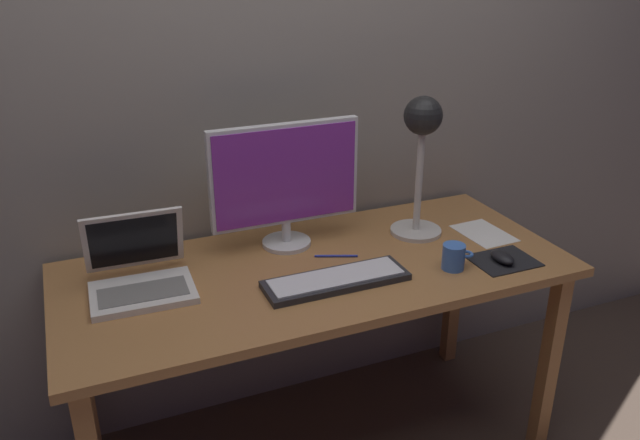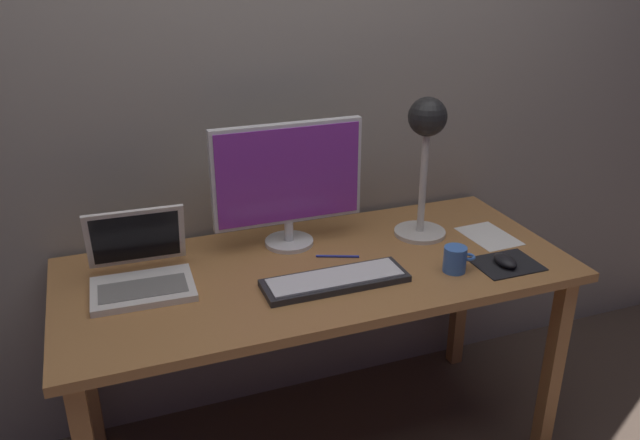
# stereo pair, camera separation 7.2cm
# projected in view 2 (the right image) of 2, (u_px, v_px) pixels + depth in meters

# --- Properties ---
(back_wall) EXTENTS (4.80, 0.06, 2.60)m
(back_wall) POSITION_uv_depth(u_px,v_px,m) (276.00, 65.00, 2.14)
(back_wall) COLOR gray
(back_wall) RESTS_ON ground
(desk) EXTENTS (1.60, 0.70, 0.74)m
(desk) POSITION_uv_depth(u_px,v_px,m) (318.00, 288.00, 2.05)
(desk) COLOR #A8703D
(desk) RESTS_ON ground
(monitor) EXTENTS (0.50, 0.16, 0.42)m
(monitor) POSITION_uv_depth(u_px,v_px,m) (288.00, 179.00, 2.07)
(monitor) COLOR silver
(monitor) RESTS_ON desk
(keyboard_main) EXTENTS (0.44, 0.14, 0.03)m
(keyboard_main) POSITION_uv_depth(u_px,v_px,m) (335.00, 280.00, 1.91)
(keyboard_main) COLOR #28282B
(keyboard_main) RESTS_ON desk
(laptop) EXTENTS (0.30, 0.29, 0.22)m
(laptop) POSITION_uv_depth(u_px,v_px,m) (140.00, 264.00, 1.90)
(laptop) COLOR silver
(laptop) RESTS_ON desk
(desk_lamp) EXTENTS (0.18, 0.18, 0.48)m
(desk_lamp) POSITION_uv_depth(u_px,v_px,m) (426.00, 142.00, 2.10)
(desk_lamp) COLOR beige
(desk_lamp) RESTS_ON desk
(mousepad) EXTENTS (0.20, 0.16, 0.00)m
(mousepad) POSITION_uv_depth(u_px,v_px,m) (506.00, 264.00, 2.03)
(mousepad) COLOR black
(mousepad) RESTS_ON desk
(mouse) EXTENTS (0.06, 0.10, 0.03)m
(mouse) POSITION_uv_depth(u_px,v_px,m) (505.00, 261.00, 2.01)
(mouse) COLOR black
(mouse) RESTS_ON mousepad
(coffee_mug) EXTENTS (0.11, 0.07, 0.08)m
(coffee_mug) POSITION_uv_depth(u_px,v_px,m) (455.00, 259.00, 1.97)
(coffee_mug) COLOR #3F72CC
(coffee_mug) RESTS_ON desk
(paper_sheet_by_keyboard) EXTENTS (0.16, 0.22, 0.00)m
(paper_sheet_by_keyboard) POSITION_uv_depth(u_px,v_px,m) (489.00, 236.00, 2.22)
(paper_sheet_by_keyboard) COLOR white
(paper_sheet_by_keyboard) RESTS_ON desk
(pen) EXTENTS (0.13, 0.06, 0.01)m
(pen) POSITION_uv_depth(u_px,v_px,m) (338.00, 256.00, 2.07)
(pen) COLOR #2633A5
(pen) RESTS_ON desk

